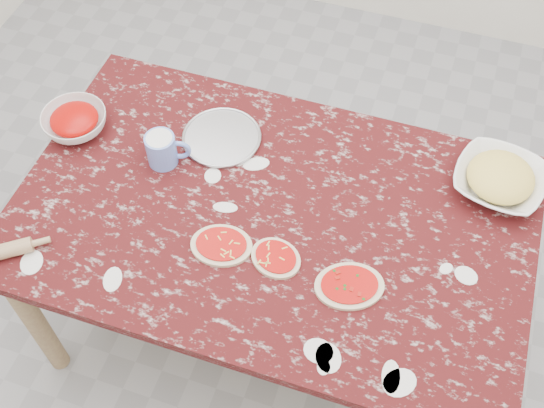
{
  "coord_description": "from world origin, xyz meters",
  "views": [
    {
      "loc": [
        0.37,
        -1.12,
        2.45
      ],
      "look_at": [
        0.0,
        0.0,
        0.8
      ],
      "focal_mm": 44.19,
      "sensor_mm": 36.0,
      "label": 1
    }
  ],
  "objects_px": {
    "pizza_tray": "(222,138)",
    "sauce_bowl": "(75,122)",
    "worktable": "(272,228)",
    "flour_mug": "(163,149)",
    "cheese_bowl": "(499,181)"
  },
  "relations": [
    {
      "from": "pizza_tray",
      "to": "sauce_bowl",
      "type": "xyz_separation_m",
      "value": [
        -0.48,
        -0.11,
        0.03
      ]
    },
    {
      "from": "sauce_bowl",
      "to": "cheese_bowl",
      "type": "height_order",
      "value": "same"
    },
    {
      "from": "pizza_tray",
      "to": "flour_mug",
      "type": "relative_size",
      "value": 1.81
    },
    {
      "from": "sauce_bowl",
      "to": "cheese_bowl",
      "type": "distance_m",
      "value": 1.4
    },
    {
      "from": "worktable",
      "to": "flour_mug",
      "type": "relative_size",
      "value": 11.15
    },
    {
      "from": "sauce_bowl",
      "to": "flour_mug",
      "type": "height_order",
      "value": "flour_mug"
    },
    {
      "from": "worktable",
      "to": "flour_mug",
      "type": "bearing_deg",
      "value": 167.52
    },
    {
      "from": "sauce_bowl",
      "to": "flour_mug",
      "type": "bearing_deg",
      "value": -6.04
    },
    {
      "from": "worktable",
      "to": "pizza_tray",
      "type": "distance_m",
      "value": 0.36
    },
    {
      "from": "worktable",
      "to": "sauce_bowl",
      "type": "height_order",
      "value": "sauce_bowl"
    },
    {
      "from": "worktable",
      "to": "flour_mug",
      "type": "distance_m",
      "value": 0.43
    },
    {
      "from": "worktable",
      "to": "cheese_bowl",
      "type": "xyz_separation_m",
      "value": [
        0.65,
        0.32,
        0.12
      ]
    },
    {
      "from": "pizza_tray",
      "to": "flour_mug",
      "type": "xyz_separation_m",
      "value": [
        -0.14,
        -0.15,
        0.05
      ]
    },
    {
      "from": "pizza_tray",
      "to": "sauce_bowl",
      "type": "height_order",
      "value": "sauce_bowl"
    },
    {
      "from": "sauce_bowl",
      "to": "worktable",
      "type": "bearing_deg",
      "value": -9.55
    }
  ]
}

